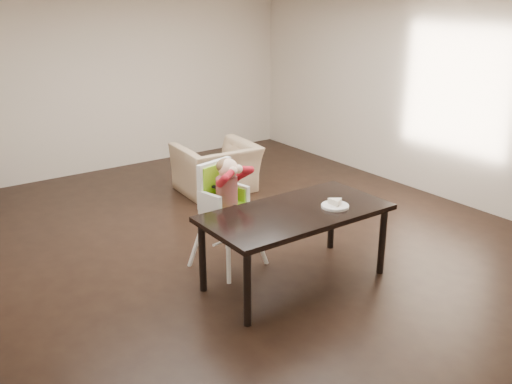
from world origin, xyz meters
TOP-DOWN VIEW (x-y plane):
  - ground at (0.00, 0.00)m, footprint 7.00×7.00m
  - room_walls at (0.00, 0.00)m, footprint 6.02×7.02m
  - dining_table at (-0.18, -1.13)m, footprint 1.80×0.90m
  - high_chair at (-0.53, -0.43)m, footprint 0.58×0.58m
  - plate at (0.18, -1.28)m, footprint 0.29×0.29m
  - armchair at (0.60, 1.56)m, footprint 1.09×0.74m

SIDE VIEW (x-z plane):
  - ground at x=0.00m, z-range 0.00..0.00m
  - armchair at x=0.60m, z-range 0.00..0.91m
  - dining_table at x=-0.18m, z-range 0.30..1.05m
  - plate at x=0.18m, z-range 0.74..0.81m
  - high_chair at x=-0.53m, z-range 0.24..1.40m
  - room_walls at x=0.00m, z-range 0.50..3.21m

